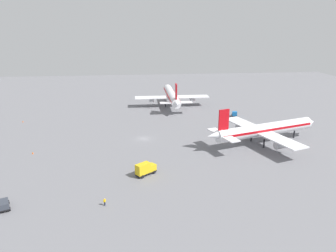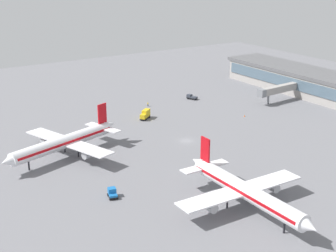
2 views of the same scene
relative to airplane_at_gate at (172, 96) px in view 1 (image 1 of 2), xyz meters
The scene contains 9 objects.
ground 47.68m from the airplane_at_gate, 18.03° to the right, with size 288.00×288.00×0.00m, color slate.
airplane_at_gate is the anchor object (origin of this frame).
airplane_taxiing 58.28m from the airplane_at_gate, 23.52° to the left, with size 33.81×41.21×12.88m.
baggage_tug 32.45m from the airplane_at_gate, 46.56° to the left, with size 3.57×2.89×2.30m.
pushback_tractor 96.31m from the airplane_at_gate, 27.89° to the right, with size 4.79×3.53×1.90m.
catering_truck 74.01m from the airplane_at_gate, 11.93° to the right, with size 4.91×5.61×3.30m.
ground_crew_worker 89.42m from the airplane_at_gate, 15.85° to the right, with size 0.54×0.54×1.67m.
safety_cone_near_gate 64.54m from the airplane_at_gate, 71.17° to the right, with size 0.44×0.44×0.60m, color #EA590C.
safety_cone_mid_apron 72.78m from the airplane_at_gate, 41.12° to the right, with size 0.44×0.44×0.60m, color #EA590C.
Camera 1 is at (102.40, -2.89, 36.63)m, focal length 34.78 mm.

